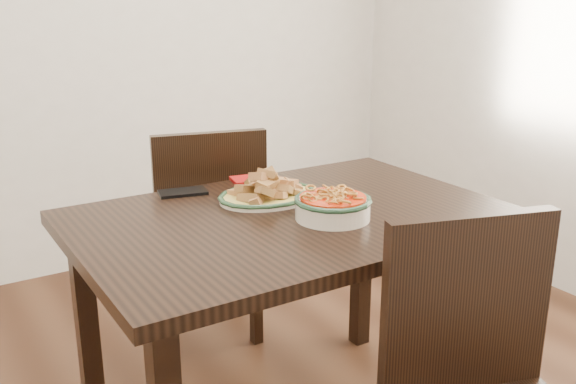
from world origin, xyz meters
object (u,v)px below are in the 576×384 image
dining_table (292,243)px  fish_plate (268,186)px  noodle_bowl (333,204)px  smartphone (183,192)px  chair_far (207,225)px

dining_table → fish_plate: size_ratio=3.91×
fish_plate → noodle_bowl: (0.06, -0.25, -0.00)m
smartphone → noodle_bowl: bearing=-47.0°
chair_far → dining_table: bearing=100.8°
fish_plate → smartphone: fish_plate is taller
fish_plate → dining_table: bearing=-93.7°
fish_plate → smartphone: (-0.20, 0.20, -0.04)m
fish_plate → chair_far: bearing=87.2°
dining_table → fish_plate: fish_plate is taller
noodle_bowl → smartphone: (-0.27, 0.45, -0.04)m
dining_table → chair_far: size_ratio=1.40×
noodle_bowl → smartphone: 0.53m
dining_table → chair_far: (0.04, 0.68, -0.16)m
chair_far → fish_plate: (-0.03, -0.52, 0.30)m
chair_far → noodle_bowl: (0.04, -0.78, 0.29)m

